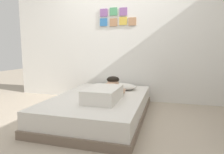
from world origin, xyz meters
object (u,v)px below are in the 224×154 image
at_px(coffee_cup, 112,88).
at_px(bed, 100,106).
at_px(person_lying, 106,91).
at_px(pillow, 122,86).
at_px(cell_phone, 106,94).

bearing_deg(coffee_cup, bed, -98.42).
relative_size(bed, person_lying, 2.20).
bearing_deg(bed, pillow, 69.79).
xyz_separation_m(coffee_cup, cell_phone, (-0.01, -0.31, -0.03)).
bearing_deg(person_lying, bed, 139.58).
bearing_deg(pillow, bed, -110.21).
bearing_deg(coffee_cup, pillow, 42.17).
height_order(bed, cell_phone, cell_phone).
bearing_deg(pillow, cell_phone, -108.85).
bearing_deg(bed, person_lying, -40.42).
xyz_separation_m(bed, person_lying, (0.13, -0.11, 0.27)).
bearing_deg(cell_phone, coffee_cup, 88.38).
height_order(person_lying, coffee_cup, person_lying).
relative_size(person_lying, cell_phone, 6.57).
xyz_separation_m(person_lying, coffee_cup, (-0.07, 0.54, -0.07)).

